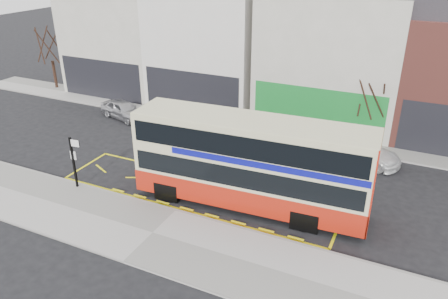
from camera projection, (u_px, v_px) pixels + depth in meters
The scene contains 15 objects.
ground at pixel (180, 208), 20.40m from camera, with size 120.00×120.00×0.00m, color black.
pavement at pixel (153, 234), 18.48m from camera, with size 40.00×4.00×0.15m, color #A8A49F.
kerb at pixel (176, 211), 20.06m from camera, with size 40.00×0.15×0.15m, color gray.
far_pavement at pixel (263, 126), 29.36m from camera, with size 50.00×3.00×0.15m, color #A8A49F.
road_markings at pixel (197, 192), 21.70m from camera, with size 14.00×3.40×0.01m, color yellow, non-canonical shape.
terrace_far_left at pixel (128, 30), 35.80m from camera, with size 8.00×8.01×10.80m.
terrace_left at pixel (216, 31), 32.51m from camera, with size 8.00×8.01×11.80m.
terrace_green_shop at pixel (336, 45), 29.14m from camera, with size 9.00×8.01×11.30m.
double_decker_bus at pixel (251, 162), 19.72m from camera, with size 10.93×3.13×4.31m.
bus_stop_post at pixel (74, 157), 21.25m from camera, with size 0.68×0.13×2.70m.
car_silver at pixel (124, 110), 30.70m from camera, with size 1.52×3.78×1.29m, color #AEAEB3.
car_grey at pixel (234, 127), 27.68m from camera, with size 1.44×4.13×1.36m, color #404147.
car_white at pixel (361, 150), 24.66m from camera, with size 1.84×4.52×1.31m, color white.
street_tree_left at pixel (48, 36), 35.35m from camera, with size 3.03×3.03×6.54m.
street_tree_right at pixel (374, 88), 25.53m from camera, with size 2.41×2.41×5.20m.
Camera 1 is at (9.21, -14.75, 11.20)m, focal length 35.00 mm.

